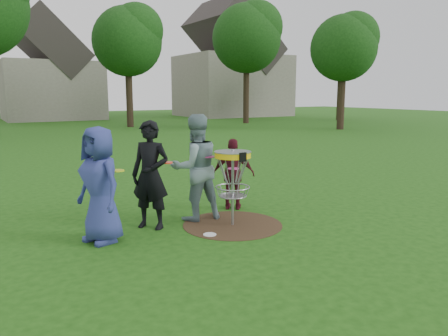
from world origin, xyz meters
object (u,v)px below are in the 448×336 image
player_blue (100,185)px  player_black (150,175)px  player_maroon (234,174)px  disc_golf_basket (233,169)px  player_grey (195,168)px

player_blue → player_black: (0.95, 0.27, 0.02)m
player_maroon → disc_golf_basket: bearing=93.7°
player_grey → disc_golf_basket: 0.78m
player_grey → player_black: bearing=7.8°
player_black → player_maroon: 1.95m
disc_golf_basket → player_black: bearing=155.4°
player_maroon → disc_golf_basket: size_ratio=1.05×
player_black → player_grey: 0.92m
player_blue → player_grey: player_grey is taller
player_maroon → disc_golf_basket: 1.14m
player_black → player_grey: player_grey is taller
player_grey → player_blue: bearing=13.6°
player_grey → disc_golf_basket: (0.40, -0.67, 0.03)m
player_blue → player_black: size_ratio=0.98×
player_blue → player_black: player_black is taller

